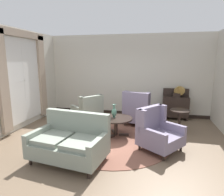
# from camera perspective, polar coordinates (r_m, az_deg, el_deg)

# --- Properties ---
(ground) EXTENTS (8.43, 8.43, 0.00)m
(ground) POSITION_cam_1_polar(r_m,az_deg,el_deg) (5.06, -0.25, -13.22)
(ground) COLOR brown
(wall_back) EXTENTS (6.18, 0.08, 2.99)m
(wall_back) POSITION_cam_1_polar(r_m,az_deg,el_deg) (7.42, 4.58, 6.55)
(wall_back) COLOR beige
(wall_back) RESTS_ON ground
(wall_left) EXTENTS (0.08, 3.96, 2.99)m
(wall_left) POSITION_cam_1_polar(r_m,az_deg,el_deg) (6.72, -24.55, 5.10)
(wall_left) COLOR beige
(wall_left) RESTS_ON ground
(baseboard_back) EXTENTS (6.02, 0.03, 0.12)m
(baseboard_back) POSITION_cam_1_polar(r_m,az_deg,el_deg) (7.61, 4.36, -4.33)
(baseboard_back) COLOR black
(baseboard_back) RESTS_ON ground
(area_rug) EXTENTS (3.04, 3.04, 0.01)m
(area_rug) POSITION_cam_1_polar(r_m,az_deg,el_deg) (5.32, 0.48, -11.86)
(area_rug) COLOR brown
(area_rug) RESTS_ON ground
(window_with_curtains) EXTENTS (0.12, 2.16, 2.80)m
(window_with_curtains) POSITION_cam_1_polar(r_m,az_deg,el_deg) (6.62, -24.18, 6.05)
(window_with_curtains) COLOR silver
(coffee_table) EXTENTS (0.90, 0.90, 0.53)m
(coffee_table) POSITION_cam_1_polar(r_m,az_deg,el_deg) (5.39, 1.13, -6.68)
(coffee_table) COLOR black
(coffee_table) RESTS_ON ground
(porcelain_vase) EXTENTS (0.15, 0.15, 0.36)m
(porcelain_vase) POSITION_cam_1_polar(r_m,az_deg,el_deg) (5.37, 0.61, -4.03)
(porcelain_vase) COLOR #4C7A66
(porcelain_vase) RESTS_ON coffee_table
(settee) EXTENTS (1.62, 1.11, 0.98)m
(settee) POSITION_cam_1_polar(r_m,az_deg,el_deg) (4.24, -12.20, -12.48)
(settee) COLOR gray
(settee) RESTS_ON ground
(armchair_far_left) EXTENTS (1.04, 1.06, 1.11)m
(armchair_far_left) POSITION_cam_1_polar(r_m,az_deg,el_deg) (6.34, 7.60, -3.89)
(armchair_far_left) COLOR slate
(armchair_far_left) RESTS_ON ground
(armchair_back_corner) EXTENTS (1.08, 1.08, 1.00)m
(armchair_back_corner) POSITION_cam_1_polar(r_m,az_deg,el_deg) (6.30, -6.90, -4.16)
(armchair_back_corner) COLOR gray
(armchair_back_corner) RESTS_ON ground
(armchair_near_sideboard) EXTENTS (1.16, 1.17, 0.99)m
(armchair_near_sideboard) POSITION_cam_1_polar(r_m,az_deg,el_deg) (4.75, 13.10, -9.68)
(armchair_near_sideboard) COLOR slate
(armchair_near_sideboard) RESTS_ON ground
(side_table) EXTENTS (0.55, 0.55, 0.68)m
(side_table) POSITION_cam_1_polar(r_m,az_deg,el_deg) (5.93, 19.00, -5.84)
(side_table) COLOR black
(side_table) RESTS_ON ground
(sideboard) EXTENTS (0.88, 0.35, 1.08)m
(sideboard) POSITION_cam_1_polar(r_m,az_deg,el_deg) (7.25, 17.97, -2.27)
(sideboard) COLOR black
(sideboard) RESTS_ON ground
(gramophone) EXTENTS (0.50, 0.58, 0.56)m
(gramophone) POSITION_cam_1_polar(r_m,az_deg,el_deg) (7.05, 18.75, 2.38)
(gramophone) COLOR black
(gramophone) RESTS_ON sideboard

